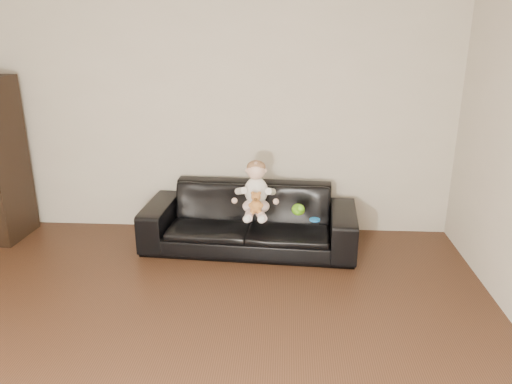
# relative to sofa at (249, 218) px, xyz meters

# --- Properties ---
(wall_back) EXTENTS (5.00, 0.00, 5.00)m
(wall_back) POSITION_rel_sofa_xyz_m (-0.38, 0.50, 0.99)
(wall_back) COLOR beige
(wall_back) RESTS_ON ground
(sofa) EXTENTS (2.18, 0.97, 0.62)m
(sofa) POSITION_rel_sofa_xyz_m (0.00, 0.00, 0.00)
(sofa) COLOR black
(sofa) RESTS_ON floor
(baby) EXTENTS (0.38, 0.46, 0.53)m
(baby) POSITION_rel_sofa_xyz_m (0.07, -0.12, 0.33)
(baby) COLOR #FED8D6
(baby) RESTS_ON sofa
(teddy_bear) EXTENTS (0.14, 0.14, 0.22)m
(teddy_bear) POSITION_rel_sofa_xyz_m (0.08, -0.28, 0.27)
(teddy_bear) COLOR #BB7535
(teddy_bear) RESTS_ON sofa
(toy_green) EXTENTS (0.14, 0.17, 0.11)m
(toy_green) POSITION_rel_sofa_xyz_m (0.49, -0.12, 0.15)
(toy_green) COLOR #64C517
(toy_green) RESTS_ON sofa
(toy_rattle) EXTENTS (0.10, 0.10, 0.08)m
(toy_rattle) POSITION_rel_sofa_xyz_m (0.51, -0.12, 0.14)
(toy_rattle) COLOR #E6471B
(toy_rattle) RESTS_ON sofa
(toy_blue_disc) EXTENTS (0.12, 0.12, 0.01)m
(toy_blue_disc) POSITION_rel_sofa_xyz_m (0.64, -0.26, 0.11)
(toy_blue_disc) COLOR blue
(toy_blue_disc) RESTS_ON sofa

